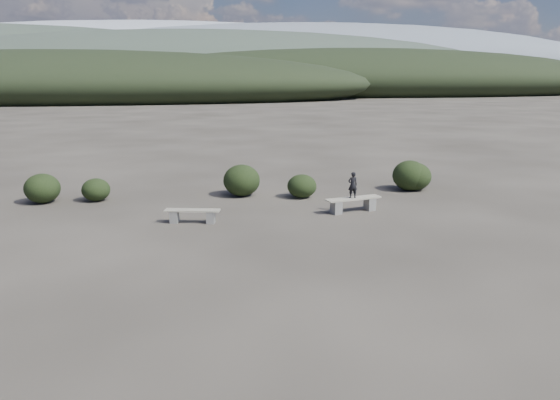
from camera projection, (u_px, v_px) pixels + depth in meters
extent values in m
plane|color=#2C2722|center=(306.00, 279.00, 12.75)|extent=(1200.00, 1200.00, 0.00)
cube|color=slate|center=(174.00, 217.00, 17.53)|extent=(0.31, 0.39, 0.39)
cube|color=slate|center=(211.00, 217.00, 17.47)|extent=(0.31, 0.39, 0.39)
cube|color=gray|center=(192.00, 210.00, 17.45)|extent=(1.81, 0.71, 0.05)
cube|color=slate|center=(336.00, 207.00, 18.64)|extent=(0.37, 0.45, 0.45)
cube|color=slate|center=(370.00, 204.00, 19.15)|extent=(0.37, 0.45, 0.45)
cube|color=gray|center=(353.00, 198.00, 18.84)|extent=(2.05, 0.92, 0.06)
imported|color=black|center=(353.00, 185.00, 18.71)|extent=(0.35, 0.24, 0.91)
ellipsoid|color=black|center=(96.00, 190.00, 20.48)|extent=(1.05, 1.05, 0.86)
ellipsoid|color=black|center=(242.00, 180.00, 21.30)|extent=(1.44, 1.44, 1.23)
ellipsoid|color=black|center=(302.00, 186.00, 21.01)|extent=(1.13, 1.13, 0.91)
ellipsoid|color=black|center=(410.00, 175.00, 22.32)|extent=(1.41, 1.41, 1.23)
ellipsoid|color=black|center=(414.00, 176.00, 22.35)|extent=(1.37, 1.37, 1.14)
ellipsoid|color=black|center=(42.00, 188.00, 20.15)|extent=(1.29, 1.29, 1.09)
ellipsoid|color=black|center=(67.00, 85.00, 95.32)|extent=(110.00, 40.00, 12.00)
ellipsoid|color=black|center=(365.00, 80.00, 122.98)|extent=(120.00, 44.00, 14.00)
ellipsoid|color=#323D31|center=(206.00, 71.00, 165.69)|extent=(190.00, 64.00, 24.00)
ellipsoid|color=slate|center=(326.00, 64.00, 309.48)|extent=(340.00, 110.00, 44.00)
ellipsoid|color=#9197A3|center=(159.00, 62.00, 391.06)|extent=(460.00, 140.00, 56.00)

